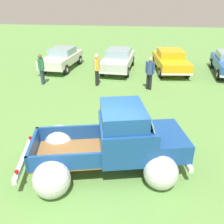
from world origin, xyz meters
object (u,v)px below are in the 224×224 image
(show_car_0, at_px, (62,58))
(spectator_0, at_px, (97,68))
(vintage_pickup_truck, at_px, (117,144))
(show_car_2, at_px, (170,60))
(spectator_1, at_px, (150,71))
(spectator_2, at_px, (41,67))
(show_car_1, at_px, (118,59))

(show_car_0, height_order, spectator_0, spectator_0)
(vintage_pickup_truck, xyz_separation_m, show_car_2, (2.21, 10.65, 0.03))
(spectator_1, bearing_deg, show_car_2, 7.88)
(vintage_pickup_truck, height_order, show_car_0, vintage_pickup_truck)
(vintage_pickup_truck, bearing_deg, spectator_1, 68.41)
(spectator_0, relative_size, spectator_2, 1.04)
(vintage_pickup_truck, distance_m, show_car_1, 10.47)
(show_car_0, relative_size, show_car_1, 0.93)
(vintage_pickup_truck, distance_m, spectator_0, 7.35)
(spectator_2, bearing_deg, show_car_2, -151.97)
(show_car_0, relative_size, spectator_2, 2.56)
(show_car_2, bearing_deg, show_car_1, -93.25)
(spectator_0, bearing_deg, spectator_1, 3.98)
(show_car_0, height_order, show_car_1, same)
(spectator_1, xyz_separation_m, spectator_2, (-6.11, -0.01, -0.03))
(show_car_0, distance_m, spectator_1, 7.02)
(show_car_0, height_order, show_car_2, same)
(vintage_pickup_truck, distance_m, show_car_0, 11.51)
(vintage_pickup_truck, xyz_separation_m, show_car_1, (-1.28, 10.40, 0.03))
(show_car_0, relative_size, spectator_1, 2.50)
(show_car_0, relative_size, spectator_0, 2.46)
(show_car_2, bearing_deg, spectator_1, -26.70)
(spectator_1, height_order, spectator_2, spectator_1)
(show_car_2, bearing_deg, show_car_0, -94.29)
(show_car_1, bearing_deg, spectator_2, -45.68)
(show_car_1, relative_size, spectator_1, 2.69)
(show_car_2, bearing_deg, spectator_2, -70.05)
(show_car_1, bearing_deg, show_car_0, -85.73)
(vintage_pickup_truck, bearing_deg, show_car_0, 102.79)
(vintage_pickup_truck, relative_size, show_car_0, 1.12)
(show_car_1, relative_size, spectator_2, 2.76)
(spectator_2, bearing_deg, spectator_1, -179.27)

